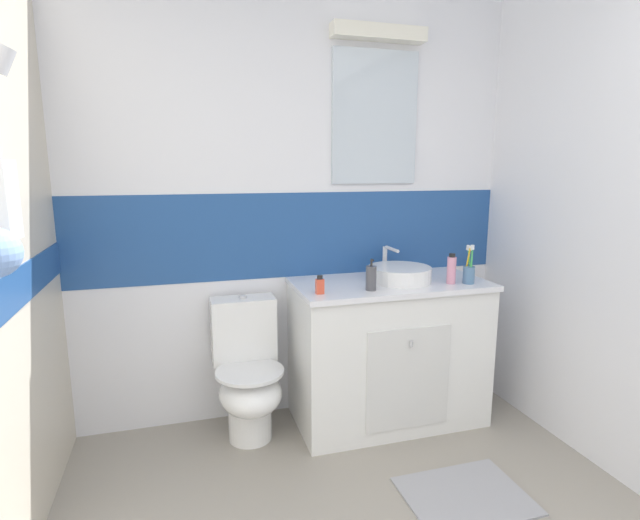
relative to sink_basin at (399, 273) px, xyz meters
The scene contains 9 objects.
wall_back_tiled 0.72m from the sink_basin, 146.28° to the left, with size 3.20×0.20×2.50m.
vanity_cabinet 0.47m from the sink_basin, 165.27° to the left, with size 1.11×0.58×0.85m.
sink_basin is the anchor object (origin of this frame).
toilet 1.03m from the sink_basin, behind, with size 0.37×0.50×0.78m.
toothbrush_cup 0.39m from the sink_basin, 24.63° to the right, with size 0.07×0.07×0.22m.
soap_dispenser 0.28m from the sink_basin, 147.41° to the right, with size 0.06×0.06×0.17m.
perfume_flask_small 0.54m from the sink_basin, 164.22° to the right, with size 0.04×0.03×0.10m.
deodorant_spray_can 0.29m from the sink_basin, 27.69° to the right, with size 0.05×0.05×0.17m.
bath_mat 1.18m from the sink_basin, 90.18° to the right, with size 0.56×0.43×0.01m, color #99999E.
Camera 1 is at (-0.69, -0.40, 1.50)m, focal length 27.44 mm.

